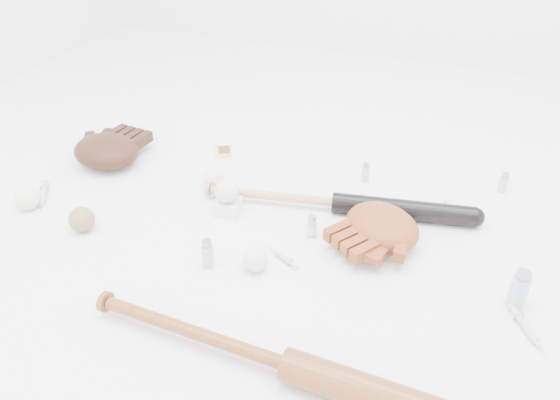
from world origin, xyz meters
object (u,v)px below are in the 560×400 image
(glove_dark, at_px, (106,151))
(bat_dark, at_px, (336,203))
(pedestal, at_px, (228,206))
(bat_wood, at_px, (289,365))

(glove_dark, bearing_deg, bat_dark, 6.76)
(pedestal, bearing_deg, bat_wood, -52.55)
(glove_dark, relative_size, pedestal, 3.79)
(bat_wood, bearing_deg, pedestal, 129.46)
(bat_wood, xyz_separation_m, glove_dark, (-0.87, 0.59, 0.01))
(bat_wood, height_order, pedestal, bat_wood)
(glove_dark, xyz_separation_m, pedestal, (0.50, -0.11, -0.03))
(bat_dark, relative_size, pedestal, 11.62)
(bat_wood, relative_size, pedestal, 13.71)
(bat_dark, bearing_deg, glove_dark, 170.10)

